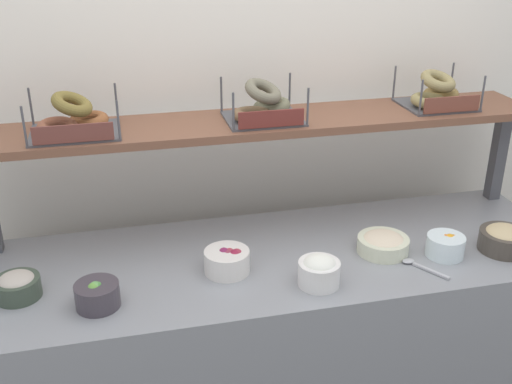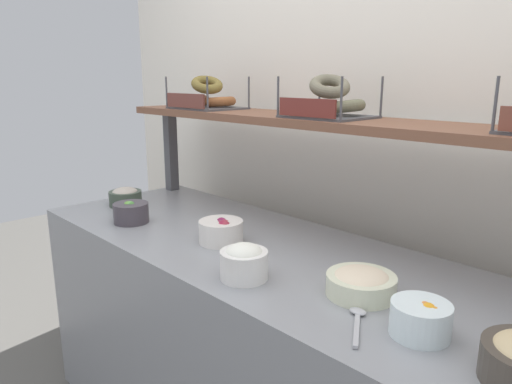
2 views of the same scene
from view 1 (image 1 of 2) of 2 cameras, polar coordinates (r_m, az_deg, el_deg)
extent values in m
cube|color=white|center=(2.58, -0.63, 6.94)|extent=(3.34, 0.06, 2.40)
cube|color=gray|center=(2.47, 2.35, -14.38)|extent=(2.14, 0.70, 0.85)
cube|color=#4C4C51|center=(2.79, 21.53, 3.27)|extent=(0.05, 0.05, 0.40)
cube|color=brown|center=(2.30, 0.91, 6.47)|extent=(2.10, 0.32, 0.03)
cylinder|color=#E7EAC6|center=(2.28, 11.67, -4.82)|extent=(0.19, 0.19, 0.06)
ellipsoid|color=beige|center=(2.27, 11.72, -4.30)|extent=(0.15, 0.15, 0.04)
cylinder|color=#473F37|center=(2.42, 21.99, -4.22)|extent=(0.18, 0.18, 0.07)
ellipsoid|color=#D4B885|center=(2.41, 22.10, -3.57)|extent=(0.14, 0.14, 0.05)
cylinder|color=white|center=(2.12, -2.71, -6.44)|extent=(0.16, 0.16, 0.08)
sphere|color=#862552|center=(2.11, -2.99, -5.68)|extent=(0.04, 0.04, 0.04)
sphere|color=#A22F41|center=(2.10, -1.79, -5.80)|extent=(0.04, 0.04, 0.04)
sphere|color=#AD3748|center=(2.11, -2.47, -5.64)|extent=(0.03, 0.03, 0.03)
sphere|color=#90354B|center=(2.10, -2.61, -5.82)|extent=(0.03, 0.03, 0.03)
sphere|color=#9A213D|center=(2.10, -1.95, -5.85)|extent=(0.04, 0.04, 0.04)
cylinder|color=#433C44|center=(2.00, -14.48, -9.23)|extent=(0.14, 0.14, 0.08)
sphere|color=#69AB56|center=(1.99, -14.65, -8.58)|extent=(0.04, 0.04, 0.04)
sphere|color=#4C9140|center=(1.99, -14.53, -8.56)|extent=(0.04, 0.04, 0.04)
sphere|color=#6BAA44|center=(1.98, -14.80, -8.67)|extent=(0.04, 0.04, 0.04)
cylinder|color=#3D4A3B|center=(2.13, -21.20, -8.26)|extent=(0.15, 0.15, 0.07)
ellipsoid|color=beige|center=(2.11, -21.31, -7.62)|extent=(0.11, 0.11, 0.05)
cylinder|color=white|center=(2.31, 17.12, -4.79)|extent=(0.14, 0.14, 0.08)
sphere|color=orange|center=(2.32, 17.78, -4.07)|extent=(0.03, 0.03, 0.03)
sphere|color=#F9A221|center=(2.31, 17.48, -4.11)|extent=(0.03, 0.03, 0.03)
sphere|color=#EB8D40|center=(2.31, 17.17, -4.08)|extent=(0.03, 0.03, 0.03)
cylinder|color=white|center=(2.06, 5.84, -7.50)|extent=(0.14, 0.14, 0.08)
ellipsoid|color=white|center=(2.04, 5.89, -6.67)|extent=(0.11, 0.11, 0.06)
cube|color=#B7B7BC|center=(2.21, 15.90, -7.04)|extent=(0.08, 0.12, 0.01)
ellipsoid|color=#B7B7BC|center=(2.24, 13.92, -6.22)|extent=(0.04, 0.03, 0.01)
cube|color=#4C4C51|center=(2.22, -16.36, 5.32)|extent=(0.30, 0.24, 0.01)
cylinder|color=#4C4C51|center=(2.11, -20.66, 5.61)|extent=(0.01, 0.01, 0.14)
cylinder|color=#4C4C51|center=(2.09, -12.63, 6.43)|extent=(0.01, 0.01, 0.14)
cylinder|color=#4C4C51|center=(2.33, -20.11, 7.36)|extent=(0.01, 0.01, 0.14)
cylinder|color=#4C4C51|center=(2.31, -12.80, 8.12)|extent=(0.01, 0.01, 0.14)
cube|color=brown|center=(2.10, -16.58, 5.22)|extent=(0.26, 0.01, 0.06)
torus|color=brown|center=(2.19, -17.87, 5.69)|extent=(0.19, 0.19, 0.05)
torus|color=brown|center=(2.25, -15.26, 6.40)|extent=(0.17, 0.17, 0.05)
torus|color=brown|center=(2.19, -16.67, 7.82)|extent=(0.19, 0.18, 0.09)
cube|color=#4C4C51|center=(2.28, 0.66, 6.82)|extent=(0.28, 0.24, 0.01)
cylinder|color=#4C4C51|center=(2.13, -2.11, 7.35)|extent=(0.01, 0.01, 0.14)
cylinder|color=#4C4C51|center=(2.20, 4.82, 7.80)|extent=(0.01, 0.01, 0.14)
cylinder|color=#4C4C51|center=(2.35, -3.23, 8.94)|extent=(0.01, 0.01, 0.14)
cylinder|color=#4C4C51|center=(2.41, 3.13, 9.32)|extent=(0.01, 0.01, 0.14)
cube|color=maroon|center=(2.16, 1.43, 6.80)|extent=(0.24, 0.01, 0.06)
torus|color=brown|center=(2.24, -0.37, 7.18)|extent=(0.16, 0.16, 0.05)
torus|color=#6F6D52|center=(2.32, 1.46, 7.95)|extent=(0.16, 0.16, 0.06)
torus|color=#706A55|center=(2.26, 0.67, 9.32)|extent=(0.20, 0.20, 0.09)
cube|color=#4C4C51|center=(2.56, 16.25, 7.75)|extent=(0.27, 0.24, 0.01)
cylinder|color=#4C4C51|center=(2.38, 15.02, 8.37)|extent=(0.01, 0.01, 0.14)
cylinder|color=#4C4C51|center=(2.51, 20.26, 8.50)|extent=(0.01, 0.01, 0.14)
cylinder|color=#4C4C51|center=(2.58, 12.68, 9.79)|extent=(0.01, 0.01, 0.14)
cylinder|color=#4C4C51|center=(2.70, 17.66, 9.88)|extent=(0.01, 0.01, 0.14)
cube|color=brown|center=(2.45, 17.68, 7.74)|extent=(0.23, 0.01, 0.06)
torus|color=#908150|center=(2.50, 15.71, 8.14)|extent=(0.18, 0.18, 0.05)
torus|color=olive|center=(2.60, 16.73, 8.65)|extent=(0.18, 0.17, 0.05)
torus|color=#958453|center=(2.53, 16.51, 9.85)|extent=(0.20, 0.20, 0.08)
camera|label=2|loc=(1.81, 46.22, -1.34)|focal=32.82mm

